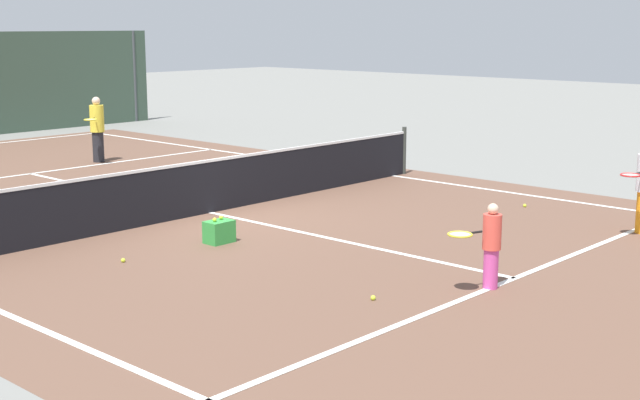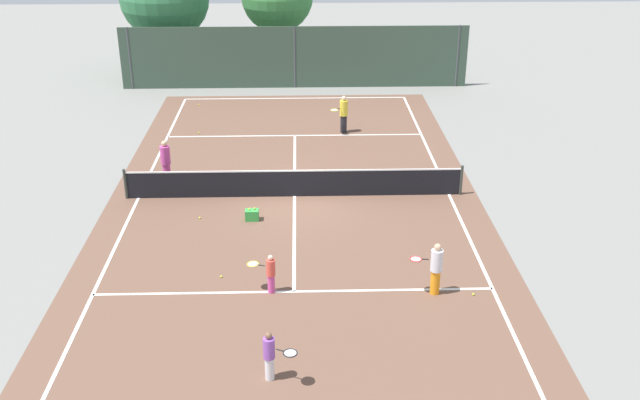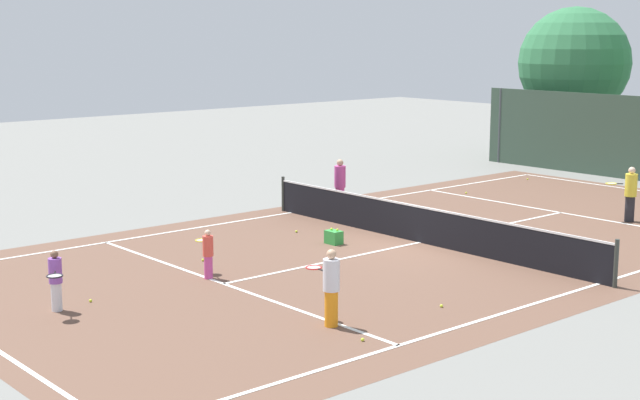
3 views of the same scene
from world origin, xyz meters
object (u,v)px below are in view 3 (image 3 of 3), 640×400
(tennis_ball_3, at_px, (203,260))
(tennis_ball_7, at_px, (91,301))
(player_4, at_px, (208,253))
(tennis_ball_4, at_px, (296,231))
(player_0, at_px, (340,185))
(player_1, at_px, (331,287))
(tennis_ball_5, at_px, (441,306))
(player_2, at_px, (630,193))
(tennis_ball_1, at_px, (388,232))
(tennis_ball_2, at_px, (528,179))
(player_3, at_px, (56,280))
(ball_crate, at_px, (334,237))
(tennis_ball_0, at_px, (466,193))
(tennis_ball_6, at_px, (363,340))

(tennis_ball_3, distance_m, tennis_ball_7, 4.01)
(player_4, height_order, tennis_ball_4, player_4)
(player_0, relative_size, tennis_ball_3, 25.14)
(player_1, height_order, tennis_ball_7, player_1)
(tennis_ball_5, bearing_deg, tennis_ball_4, 162.95)
(player_2, distance_m, tennis_ball_1, 7.53)
(player_2, bearing_deg, tennis_ball_2, 148.51)
(player_3, xyz_separation_m, ball_crate, (-0.88, 8.29, -0.47))
(tennis_ball_5, height_order, tennis_ball_7, same)
(player_1, distance_m, player_4, 4.49)
(player_4, xyz_separation_m, tennis_ball_2, (-4.04, 17.35, -0.57))
(ball_crate, distance_m, tennis_ball_1, 2.06)
(player_4, xyz_separation_m, tennis_ball_4, (-2.49, 4.66, -0.57))
(ball_crate, bearing_deg, tennis_ball_0, 107.92)
(tennis_ball_6, bearing_deg, tennis_ball_4, 148.09)
(tennis_ball_6, bearing_deg, player_0, 139.99)
(tennis_ball_3, bearing_deg, tennis_ball_1, 83.36)
(ball_crate, bearing_deg, player_3, -83.92)
(player_2, bearing_deg, tennis_ball_1, -118.09)
(player_4, bearing_deg, player_3, -87.93)
(player_0, xyz_separation_m, tennis_ball_1, (3.28, -1.12, -0.82))
(player_4, height_order, tennis_ball_5, player_4)
(player_0, xyz_separation_m, tennis_ball_7, (4.03, -10.65, -0.82))
(tennis_ball_4, bearing_deg, player_1, -34.81)
(tennis_ball_2, relative_size, tennis_ball_6, 1.00)
(player_0, xyz_separation_m, tennis_ball_3, (2.61, -6.89, -0.82))
(ball_crate, relative_size, tennis_ball_7, 6.73)
(tennis_ball_7, bearing_deg, tennis_ball_2, 101.25)
(player_1, height_order, tennis_ball_0, player_1)
(player_3, bearing_deg, player_2, 81.15)
(player_3, distance_m, player_4, 3.77)
(player_2, height_order, tennis_ball_2, player_2)
(player_3, bearing_deg, tennis_ball_5, 51.17)
(player_1, height_order, tennis_ball_6, player_1)
(player_1, distance_m, tennis_ball_7, 5.32)
(tennis_ball_0, height_order, tennis_ball_4, same)
(player_1, xyz_separation_m, tennis_ball_2, (-8.53, 17.54, -0.75))
(ball_crate, distance_m, tennis_ball_4, 1.76)
(player_0, bearing_deg, tennis_ball_7, -69.29)
(tennis_ball_2, bearing_deg, player_3, -78.81)
(player_3, bearing_deg, player_4, 92.07)
(tennis_ball_1, bearing_deg, tennis_ball_4, -132.27)
(player_3, bearing_deg, tennis_ball_2, 101.19)
(player_1, bearing_deg, tennis_ball_6, -8.26)
(player_4, bearing_deg, tennis_ball_2, 103.12)
(tennis_ball_0, bearing_deg, tennis_ball_5, -51.59)
(player_0, bearing_deg, tennis_ball_4, -63.11)
(player_3, relative_size, tennis_ball_1, 19.08)
(player_2, bearing_deg, tennis_ball_0, 179.78)
(ball_crate, relative_size, tennis_ball_2, 6.73)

